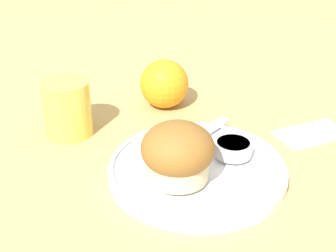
{
  "coord_description": "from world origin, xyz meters",
  "views": [
    {
      "loc": [
        -0.23,
        -0.46,
        0.35
      ],
      "look_at": [
        -0.0,
        0.05,
        0.06
      ],
      "focal_mm": 50.0,
      "sensor_mm": 36.0,
      "label": 1
    }
  ],
  "objects_px": {
    "orange_fruit": "(164,84)",
    "juice_glass": "(67,108)",
    "butter_knife": "(190,141)",
    "muffin": "(178,153)"
  },
  "relations": [
    {
      "from": "orange_fruit",
      "to": "juice_glass",
      "type": "bearing_deg",
      "value": -169.89
    },
    {
      "from": "butter_knife",
      "to": "juice_glass",
      "type": "bearing_deg",
      "value": 110.78
    },
    {
      "from": "orange_fruit",
      "to": "juice_glass",
      "type": "xyz_separation_m",
      "value": [
        -0.17,
        -0.03,
        0.0
      ]
    },
    {
      "from": "butter_knife",
      "to": "orange_fruit",
      "type": "relative_size",
      "value": 2.02
    },
    {
      "from": "muffin",
      "to": "orange_fruit",
      "type": "relative_size",
      "value": 1.1
    },
    {
      "from": "orange_fruit",
      "to": "butter_knife",
      "type": "bearing_deg",
      "value": -100.77
    },
    {
      "from": "orange_fruit",
      "to": "muffin",
      "type": "bearing_deg",
      "value": -109.52
    },
    {
      "from": "muffin",
      "to": "butter_knife",
      "type": "height_order",
      "value": "muffin"
    },
    {
      "from": "muffin",
      "to": "orange_fruit",
      "type": "height_order",
      "value": "muffin"
    },
    {
      "from": "butter_knife",
      "to": "orange_fruit",
      "type": "bearing_deg",
      "value": 52.87
    }
  ]
}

